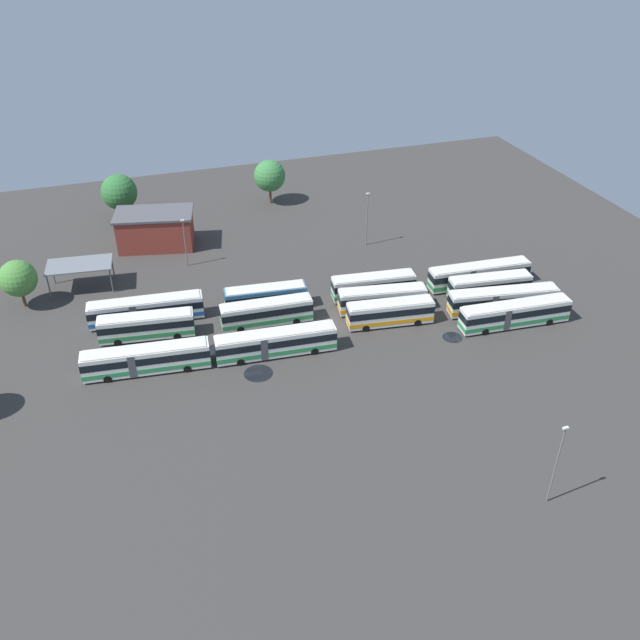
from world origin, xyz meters
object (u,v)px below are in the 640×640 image
Objects in this scene: bus_row3_slot1 at (503,300)px; maintenance_shelter at (79,265)px; bus_row1_slot0 at (276,343)px; bus_row3_slot2 at (490,286)px; depot_building at (156,229)px; tree_northeast at (18,278)px; bus_row2_slot2 at (382,299)px; tree_northwest at (270,176)px; bus_row0_slot0 at (146,359)px; tree_north_edge at (119,192)px; lamp_post_near_entrance at (185,241)px; bus_row2_slot1 at (390,312)px; bus_row1_slot3 at (266,297)px; bus_row2_slot3 at (373,286)px; bus_row1_slot2 at (267,312)px; bus_row3_slot3 at (479,275)px; bus_row0_slot2 at (147,326)px; lamp_post_far_corner at (367,217)px; bus_row3_slot0 at (515,314)px; lamp_post_by_building at (557,462)px; bus_row0_slot3 at (146,310)px.

maintenance_shelter reaches higher than bus_row3_slot1.
bus_row3_slot2 is at bearing 7.08° from bus_row1_slot0.
tree_northeast reaches higher than depot_building.
bus_row2_slot2 is 42.26m from tree_northwest.
tree_north_edge reaches higher than bus_row0_slot0.
lamp_post_near_entrance is at bearing -68.65° from tree_north_edge.
tree_north_edge is at bearing 124.47° from bus_row2_slot1.
bus_row1_slot3 and bus_row3_slot1 have the same top height.
bus_row2_slot3 is 1.72× the size of tree_northeast.
bus_row1_slot2 is 35.36m from tree_northeast.
bus_row3_slot3 is at bearing -32.83° from depot_building.
bus_row0_slot2 is at bearing -40.65° from tree_northeast.
bus_row1_slot0 is 1.59× the size of maintenance_shelter.
bus_row3_slot2 is (31.63, -7.06, 0.00)m from bus_row1_slot3.
lamp_post_far_corner is 1.10× the size of tree_north_edge.
tree_north_edge is at bearing 111.35° from lamp_post_near_entrance.
bus_row3_slot1 is (32.97, 0.13, 0.00)m from bus_row1_slot0.
bus_row3_slot0 is 31.79m from lamp_post_by_building.
bus_row2_slot2 is 0.80× the size of bus_row3_slot0.
bus_row2_slot1 is at bearing -12.44° from bus_row0_slot2.
tree_north_edge reaches higher than lamp_post_near_entrance.
bus_row3_slot3 is at bearing -58.42° from lamp_post_far_corner.
bus_row1_slot2 is at bearing -37.51° from maintenance_shelter.
bus_row0_slot2 is 17.69m from bus_row1_slot0.
lamp_post_near_entrance is at bearing 137.68° from bus_row2_slot2.
tree_north_edge is at bearing 58.51° from tree_northeast.
depot_building is (-43.27, 39.67, 1.13)m from bus_row3_slot0.
bus_row0_slot3 and bus_row3_slot0 have the same top height.
tree_northwest reaches higher than bus_row3_slot1.
bus_row0_slot3 is 16.63m from bus_row1_slot2.
bus_row0_slot2 is 41.19m from lamp_post_far_corner.
bus_row0_slot3 is 16.55m from bus_row1_slot3.
tree_northwest is 27.02m from tree_north_edge.
bus_row1_slot2 is 1.31× the size of lamp_post_by_building.
bus_row1_slot0 and bus_row1_slot3 have the same top height.
bus_row1_slot0 is at bearing -48.07° from maintenance_shelter.
bus_row3_slot2 is at bearing 3.02° from bus_row0_slot0.
lamp_post_near_entrance is at bearing 110.94° from bus_row1_slot2.
bus_row3_slot3 is at bearing 86.40° from bus_row3_slot2.
bus_row2_slot2 and bus_row3_slot3 have the same top height.
lamp_post_far_corner reaches higher than depot_building.
bus_row2_slot1 is at bearing -51.22° from depot_building.
bus_row2_slot3 and bus_row3_slot0 have the same top height.
lamp_post_far_corner is (21.73, 18.16, 3.15)m from bus_row1_slot2.
tree_northeast is at bearing 157.57° from bus_row3_slot0.
bus_row1_slot0 is 50.95m from tree_north_edge.
lamp_post_near_entrance is at bearing 143.40° from bus_row2_slot3.
lamp_post_by_building is at bearing -67.06° from tree_north_edge.
bus_row3_slot0 is (47.45, -16.74, 0.00)m from bus_row0_slot3.
bus_row2_slot1 is at bearing 93.70° from lamp_post_by_building.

